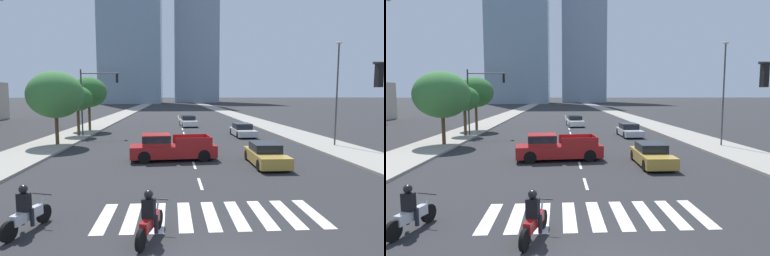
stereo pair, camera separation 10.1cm
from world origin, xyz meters
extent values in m
cube|color=gray|center=(11.32, 30.00, 0.07)|extent=(4.00, 260.00, 0.15)
cube|color=gray|center=(-11.32, 30.00, 0.07)|extent=(4.00, 260.00, 0.15)
cube|color=silver|center=(-3.60, 4.05, 0.00)|extent=(0.45, 2.77, 0.01)
cube|color=silver|center=(-2.70, 4.05, 0.00)|extent=(0.45, 2.77, 0.01)
cube|color=silver|center=(-1.80, 4.05, 0.00)|extent=(0.45, 2.77, 0.01)
cube|color=silver|center=(-0.90, 4.05, 0.00)|extent=(0.45, 2.77, 0.01)
cube|color=silver|center=(0.00, 4.05, 0.00)|extent=(0.45, 2.77, 0.01)
cube|color=silver|center=(0.90, 4.05, 0.00)|extent=(0.45, 2.77, 0.01)
cube|color=silver|center=(1.80, 4.05, 0.00)|extent=(0.45, 2.77, 0.01)
cube|color=silver|center=(2.70, 4.05, 0.00)|extent=(0.45, 2.77, 0.01)
cube|color=silver|center=(3.60, 4.05, 0.00)|extent=(0.45, 2.77, 0.01)
cube|color=silver|center=(0.00, 8.05, 0.00)|extent=(0.14, 2.00, 0.01)
cube|color=silver|center=(0.00, 12.05, 0.00)|extent=(0.14, 2.00, 0.01)
cube|color=silver|center=(0.00, 16.05, 0.00)|extent=(0.14, 2.00, 0.01)
cube|color=silver|center=(0.00, 20.05, 0.00)|extent=(0.14, 2.00, 0.01)
cube|color=silver|center=(0.00, 24.05, 0.00)|extent=(0.14, 2.00, 0.01)
cube|color=silver|center=(0.00, 28.05, 0.00)|extent=(0.14, 2.00, 0.01)
cube|color=silver|center=(0.00, 32.05, 0.00)|extent=(0.14, 2.00, 0.01)
cube|color=silver|center=(0.00, 36.05, 0.00)|extent=(0.14, 2.00, 0.01)
cube|color=silver|center=(0.00, 40.05, 0.00)|extent=(0.14, 2.00, 0.01)
cube|color=silver|center=(0.00, 44.05, 0.00)|extent=(0.14, 2.00, 0.01)
cube|color=silver|center=(0.00, 48.05, 0.00)|extent=(0.14, 2.00, 0.01)
cube|color=silver|center=(0.00, 52.05, 0.00)|extent=(0.14, 2.00, 0.01)
cube|color=silver|center=(0.00, 56.05, 0.00)|extent=(0.14, 2.00, 0.01)
cylinder|color=black|center=(-5.50, 3.81, 0.30)|extent=(0.30, 0.61, 0.60)
cylinder|color=black|center=(-5.95, 2.42, 0.30)|extent=(0.30, 0.61, 0.60)
cube|color=#B7BABF|center=(-5.73, 3.11, 0.52)|extent=(0.57, 1.18, 0.32)
cylinder|color=#B2B2B7|center=(-5.53, 3.71, 0.60)|extent=(0.16, 0.32, 0.67)
cylinder|color=black|center=(-5.52, 3.76, 0.97)|extent=(0.68, 0.25, 0.04)
cube|color=black|center=(-5.76, 3.02, 0.96)|extent=(0.42, 0.34, 0.55)
sphere|color=black|center=(-5.76, 3.02, 1.36)|extent=(0.26, 0.26, 0.26)
cylinder|color=black|center=(-5.90, 3.17, 0.47)|extent=(0.15, 0.15, 0.55)
cylinder|color=black|center=(-5.56, 3.06, 0.47)|extent=(0.15, 0.15, 0.55)
cylinder|color=black|center=(-1.76, 3.07, 0.30)|extent=(0.28, 0.61, 0.60)
cylinder|color=black|center=(-2.16, 1.64, 0.30)|extent=(0.28, 0.61, 0.60)
cube|color=maroon|center=(-1.96, 2.36, 0.52)|extent=(0.54, 1.20, 0.32)
cylinder|color=#B2B2B7|center=(-1.79, 2.97, 0.60)|extent=(0.14, 0.32, 0.67)
cylinder|color=black|center=(-1.77, 3.02, 0.97)|extent=(0.68, 0.23, 0.04)
cube|color=black|center=(-1.99, 2.26, 0.96)|extent=(0.41, 0.33, 0.55)
sphere|color=black|center=(-1.99, 2.26, 1.36)|extent=(0.26, 0.26, 0.26)
cylinder|color=black|center=(-2.14, 2.41, 0.47)|extent=(0.15, 0.15, 0.55)
cylinder|color=black|center=(-1.79, 2.31, 0.47)|extent=(0.15, 0.15, 0.55)
cube|color=maroon|center=(-1.22, 13.67, 0.59)|extent=(5.52, 2.34, 0.75)
cube|color=maroon|center=(-2.30, 13.58, 1.32)|extent=(1.86, 1.89, 0.70)
cube|color=black|center=(-2.30, 13.58, 1.40)|extent=(1.88, 1.93, 0.39)
cube|color=maroon|center=(0.03, 12.86, 1.25)|extent=(2.26, 0.26, 0.55)
cube|color=maroon|center=(-0.12, 14.68, 1.25)|extent=(2.26, 0.26, 0.55)
cube|color=maroon|center=(1.09, 13.86, 1.25)|extent=(0.23, 1.83, 0.55)
cylinder|color=black|center=(-2.98, 12.68, 0.38)|extent=(0.78, 0.32, 0.76)
cylinder|color=black|center=(-3.12, 14.37, 0.38)|extent=(0.78, 0.32, 0.76)
cylinder|color=black|center=(0.67, 12.97, 0.38)|extent=(0.78, 0.32, 0.76)
cylinder|color=black|center=(0.53, 14.66, 0.38)|extent=(0.78, 0.32, 0.76)
cube|color=#B7BABF|center=(5.77, 24.94, 0.44)|extent=(1.95, 4.59, 0.57)
cube|color=black|center=(5.76, 25.17, 1.00)|extent=(1.66, 2.09, 0.55)
cylinder|color=black|center=(6.64, 23.42, 0.32)|extent=(0.24, 0.65, 0.64)
cylinder|color=black|center=(4.99, 23.38, 0.32)|extent=(0.24, 0.65, 0.64)
cylinder|color=black|center=(6.55, 26.51, 0.32)|extent=(0.24, 0.65, 0.64)
cylinder|color=black|center=(4.90, 26.46, 0.32)|extent=(0.24, 0.65, 0.64)
cube|color=#B28E38|center=(4.24, 11.84, 0.48)|extent=(1.79, 4.46, 0.63)
cube|color=black|center=(4.24, 12.06, 1.04)|extent=(1.56, 2.02, 0.49)
cylinder|color=black|center=(5.01, 10.32, 0.32)|extent=(0.23, 0.64, 0.64)
cylinder|color=black|center=(3.44, 10.34, 0.32)|extent=(0.23, 0.64, 0.64)
cylinder|color=black|center=(5.04, 13.34, 0.32)|extent=(0.23, 0.64, 0.64)
cylinder|color=black|center=(3.48, 13.35, 0.32)|extent=(0.23, 0.64, 0.64)
cube|color=silver|center=(0.89, 35.39, 0.48)|extent=(2.26, 4.55, 0.65)
cube|color=black|center=(0.87, 35.61, 1.08)|extent=(1.83, 2.12, 0.54)
cylinder|color=black|center=(1.87, 33.97, 0.32)|extent=(0.27, 0.66, 0.64)
cylinder|color=black|center=(0.16, 33.82, 0.32)|extent=(0.27, 0.66, 0.64)
cylinder|color=black|center=(1.62, 36.95, 0.32)|extent=(0.27, 0.66, 0.64)
cylinder|color=black|center=(-0.09, 36.81, 0.32)|extent=(0.27, 0.66, 0.64)
cube|color=black|center=(6.45, 5.09, 4.88)|extent=(0.20, 0.28, 0.90)
sphere|color=red|center=(6.45, 5.09, 5.18)|extent=(0.18, 0.18, 0.18)
sphere|color=orange|center=(6.45, 5.09, 4.88)|extent=(0.18, 0.18, 0.18)
sphere|color=green|center=(6.45, 5.09, 4.58)|extent=(0.18, 0.18, 0.18)
cylinder|color=#333335|center=(-10.12, 25.85, 3.37)|extent=(0.14, 0.14, 6.45)
cylinder|color=#333335|center=(-8.25, 25.85, 6.20)|extent=(3.74, 0.10, 0.10)
cube|color=black|center=(-6.63, 25.85, 5.75)|extent=(0.20, 0.28, 0.90)
sphere|color=red|center=(-6.63, 25.85, 6.05)|extent=(0.18, 0.18, 0.18)
sphere|color=orange|center=(-6.63, 25.85, 5.75)|extent=(0.18, 0.18, 0.18)
sphere|color=green|center=(-6.63, 25.85, 5.45)|extent=(0.18, 0.18, 0.18)
cube|color=#19662D|center=(-10.12, 25.85, 3.15)|extent=(0.60, 0.04, 0.18)
cylinder|color=#3F3F42|center=(11.62, 17.98, 4.08)|extent=(0.12, 0.12, 7.86)
ellipsoid|color=beige|center=(11.62, 17.98, 8.11)|extent=(0.50, 0.24, 0.20)
cylinder|color=#4C3823|center=(-10.52, 19.82, 1.27)|extent=(0.28, 0.28, 2.23)
ellipsoid|color=#387538|center=(-10.52, 19.82, 4.14)|extent=(4.38, 4.38, 3.73)
cylinder|color=#4C3823|center=(-10.52, 25.89, 1.37)|extent=(0.28, 0.28, 2.45)
ellipsoid|color=#2D662D|center=(-10.52, 25.89, 3.75)|extent=(2.87, 2.87, 2.44)
cylinder|color=#4C3823|center=(-10.52, 30.32, 1.48)|extent=(0.28, 0.28, 2.67)
ellipsoid|color=#2D662D|center=(-10.52, 30.32, 4.40)|extent=(3.96, 3.96, 3.37)
cube|color=#8C9EB2|center=(11.59, 167.18, 43.74)|extent=(22.13, 25.42, 87.48)
camera|label=1|loc=(-1.34, -6.68, 4.17)|focal=30.29mm
camera|label=2|loc=(-1.24, -6.69, 4.17)|focal=30.29mm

